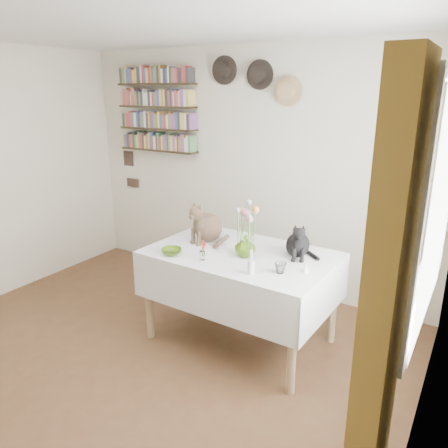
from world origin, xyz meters
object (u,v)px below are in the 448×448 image
Objects in this scene: dining_table at (241,275)px; tabby_cat at (209,220)px; flower_vase at (245,246)px; black_cat at (298,238)px; bookshelf_unit at (157,110)px.

tabby_cat is at bearing 163.03° from dining_table.
tabby_cat reaches higher than flower_vase.
flower_vase is at bearing -172.61° from black_cat.
black_cat is (0.81, 0.05, -0.04)m from tabby_cat.
flower_vase is at bearing -4.72° from tabby_cat.
flower_vase is (0.07, -0.05, 0.28)m from dining_table.
tabby_cat is 0.37× the size of bookshelf_unit.
tabby_cat is (-0.39, 0.12, 0.38)m from dining_table.
bookshelf_unit is at bearing 148.18° from flower_vase.
black_cat is 2.42m from bookshelf_unit.
tabby_cat is at bearing 159.18° from black_cat.
bookshelf_unit is (-1.66, 1.02, 1.24)m from dining_table.
dining_table is 2.31m from bookshelf_unit.
tabby_cat is 2.13× the size of flower_vase.
dining_table is 8.83× the size of flower_vase.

